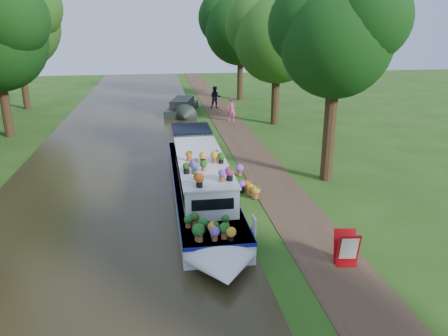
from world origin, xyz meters
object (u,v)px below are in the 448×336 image
pedestrian_pink (232,109)px  pedestrian_dark (215,97)px  plant_boat (202,183)px  second_boat (182,107)px  sandwich_board (346,250)px

pedestrian_pink → pedestrian_dark: (-0.50, 5.40, 0.05)m
plant_boat → second_boat: plant_boat is taller
pedestrian_dark → sandwich_board: bearing=-82.3°
pedestrian_pink → sandwich_board: bearing=-81.5°
second_boat → sandwich_board: (3.47, -24.33, 0.01)m
plant_boat → pedestrian_pink: (3.78, 15.18, 0.07)m
pedestrian_dark → plant_boat: bearing=-92.5°
second_boat → pedestrian_pink: size_ratio=3.72×
second_boat → pedestrian_dark: pedestrian_dark is taller
pedestrian_pink → second_boat: bearing=141.8°
second_boat → pedestrian_dark: bearing=45.0°
pedestrian_pink → plant_boat: bearing=-95.6°
second_boat → plant_boat: bearing=-76.8°
sandwich_board → pedestrian_dark: bearing=97.9°
second_boat → pedestrian_pink: (3.45, -3.65, 0.43)m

